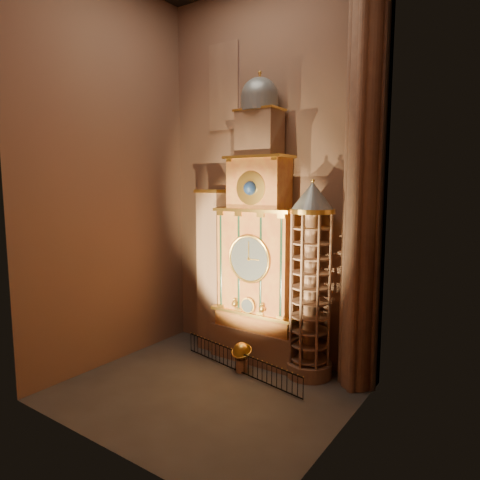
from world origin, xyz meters
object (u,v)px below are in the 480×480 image
Objects in this scene: astronomical_clock at (258,250)px; celestial_globe at (242,354)px; stair_turret at (311,282)px; portrait_tower at (213,269)px; iron_railing at (240,362)px.

astronomical_clock reaches higher than celestial_globe.
celestial_globe is at bearing -151.98° from stair_turret.
portrait_tower is 1.18× the size of iron_railing.
astronomical_clock is at bearing 95.58° from iron_railing.
portrait_tower is 6.22m from iron_railing.
astronomical_clock is 1.64× the size of portrait_tower.
astronomical_clock is at bearing 95.38° from celestial_globe.
astronomical_clock is 6.46m from iron_railing.
iron_railing is at bearing -82.60° from celestial_globe.
stair_turret is (6.90, -0.28, 0.12)m from portrait_tower.
astronomical_clock is 1.55× the size of stair_turret.
iron_railing is (3.62, -2.26, -4.52)m from portrait_tower.
portrait_tower is at bearing 148.04° from iron_railing.
portrait_tower reaches higher than celestial_globe.
stair_turret is (3.50, -0.26, -1.41)m from astronomical_clock.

